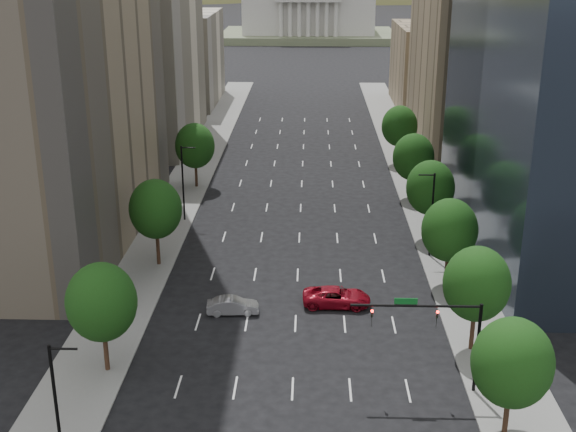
# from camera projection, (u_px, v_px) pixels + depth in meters

# --- Properties ---
(sidewalk_left) EXTENTS (6.00, 200.00, 0.15)m
(sidewalk_left) POSITION_uv_depth(u_px,v_px,m) (160.00, 235.00, 82.70)
(sidewalk_left) COLOR slate
(sidewalk_left) RESTS_ON ground
(sidewalk_right) EXTENTS (6.00, 200.00, 0.15)m
(sidewalk_right) POSITION_uv_depth(u_px,v_px,m) (441.00, 238.00, 81.80)
(sidewalk_right) COLOR slate
(sidewalk_right) RESTS_ON ground
(midrise_cream_left) EXTENTS (14.00, 30.00, 35.00)m
(midrise_cream_left) POSITION_uv_depth(u_px,v_px,m) (146.00, 33.00, 117.53)
(midrise_cream_left) COLOR beige
(midrise_cream_left) RESTS_ON ground
(filler_left) EXTENTS (14.00, 26.00, 18.00)m
(filler_left) POSITION_uv_depth(u_px,v_px,m) (183.00, 58.00, 151.44)
(filler_left) COLOR beige
(filler_left) RESTS_ON ground
(parking_tan_right) EXTENTS (14.00, 30.00, 30.00)m
(parking_tan_right) POSITION_uv_depth(u_px,v_px,m) (468.00, 53.00, 114.10)
(parking_tan_right) COLOR #8C7759
(parking_tan_right) RESTS_ON ground
(filler_right) EXTENTS (14.00, 26.00, 16.00)m
(filler_right) POSITION_uv_depth(u_px,v_px,m) (432.00, 66.00, 147.51)
(filler_right) COLOR #8C7759
(filler_right) RESTS_ON ground
(tree_right_0) EXTENTS (5.20, 5.20, 8.39)m
(tree_right_0) POSITION_uv_depth(u_px,v_px,m) (512.00, 363.00, 47.13)
(tree_right_0) COLOR #382316
(tree_right_0) RESTS_ON ground
(tree_right_1) EXTENTS (5.20, 5.20, 8.75)m
(tree_right_1) POSITION_uv_depth(u_px,v_px,m) (477.00, 284.00, 57.35)
(tree_right_1) COLOR #382316
(tree_right_1) RESTS_ON ground
(tree_right_2) EXTENTS (5.20, 5.20, 8.61)m
(tree_right_2) POSITION_uv_depth(u_px,v_px,m) (450.00, 230.00, 68.69)
(tree_right_2) COLOR #382316
(tree_right_2) RESTS_ON ground
(tree_right_3) EXTENTS (5.20, 5.20, 8.89)m
(tree_right_3) POSITION_uv_depth(u_px,v_px,m) (430.00, 188.00, 79.88)
(tree_right_3) COLOR #382316
(tree_right_3) RESTS_ON ground
(tree_right_4) EXTENTS (5.20, 5.20, 8.46)m
(tree_right_4) POSITION_uv_depth(u_px,v_px,m) (413.00, 157.00, 93.19)
(tree_right_4) COLOR #382316
(tree_right_4) RESTS_ON ground
(tree_right_5) EXTENTS (5.20, 5.20, 8.75)m
(tree_right_5) POSITION_uv_depth(u_px,v_px,m) (399.00, 126.00, 108.14)
(tree_right_5) COLOR #382316
(tree_right_5) RESTS_ON ground
(tree_left_0) EXTENTS (5.20, 5.20, 8.75)m
(tree_left_0) POSITION_uv_depth(u_px,v_px,m) (101.00, 302.00, 54.40)
(tree_left_0) COLOR #382316
(tree_left_0) RESTS_ON ground
(tree_left_1) EXTENTS (5.20, 5.20, 8.97)m
(tree_left_1) POSITION_uv_depth(u_px,v_px,m) (156.00, 209.00, 73.14)
(tree_left_1) COLOR #382316
(tree_left_1) RESTS_ON ground
(tree_left_2) EXTENTS (5.20, 5.20, 8.68)m
(tree_left_2) POSITION_uv_depth(u_px,v_px,m) (195.00, 146.00, 97.69)
(tree_left_2) COLOR #382316
(tree_left_2) RESTS_ON ground
(streetlight_rn) EXTENTS (1.70, 0.20, 9.00)m
(streetlight_rn) POSITION_uv_depth(u_px,v_px,m) (431.00, 213.00, 75.54)
(streetlight_rn) COLOR black
(streetlight_rn) RESTS_ON ground
(streetlight_ls) EXTENTS (1.70, 0.20, 9.00)m
(streetlight_ls) POSITION_uv_depth(u_px,v_px,m) (58.00, 408.00, 43.40)
(streetlight_ls) COLOR black
(streetlight_ls) RESTS_ON ground
(streetlight_ln) EXTENTS (1.70, 0.20, 9.00)m
(streetlight_ln) POSITION_uv_depth(u_px,v_px,m) (183.00, 181.00, 85.73)
(streetlight_ln) COLOR black
(streetlight_ln) RESTS_ON ground
(traffic_signal) EXTENTS (9.12, 0.40, 7.38)m
(traffic_signal) POSITION_uv_depth(u_px,v_px,m) (444.00, 327.00, 52.00)
(traffic_signal) COLOR black
(traffic_signal) RESTS_ON ground
(capitol) EXTENTS (60.00, 40.00, 35.20)m
(capitol) POSITION_uv_depth(u_px,v_px,m) (308.00, 14.00, 257.82)
(capitol) COLOR #596647
(capitol) RESTS_ON ground
(foothills) EXTENTS (720.00, 413.00, 263.00)m
(foothills) POSITION_uv_depth(u_px,v_px,m) (353.00, 37.00, 601.42)
(foothills) COLOR olive
(foothills) RESTS_ON ground
(car_silver) EXTENTS (4.63, 1.95, 1.49)m
(car_silver) POSITION_uv_depth(u_px,v_px,m) (233.00, 306.00, 64.95)
(car_silver) COLOR gray
(car_silver) RESTS_ON ground
(car_red_far) EXTENTS (6.07, 2.87, 1.68)m
(car_red_far) POSITION_uv_depth(u_px,v_px,m) (337.00, 297.00, 66.38)
(car_red_far) COLOR maroon
(car_red_far) RESTS_ON ground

